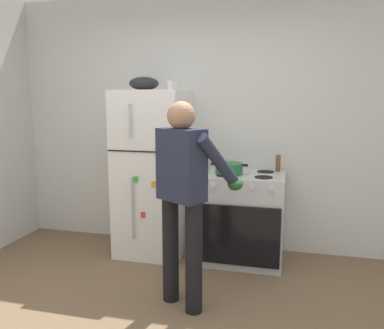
{
  "coord_description": "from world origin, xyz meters",
  "views": [
    {
      "loc": [
        0.87,
        -2.22,
        1.62
      ],
      "look_at": [
        -0.02,
        1.32,
        1.0
      ],
      "focal_mm": 36.69,
      "sensor_mm": 36.0,
      "label": 1
    }
  ],
  "objects_px": {
    "pepper_mill": "(278,163)",
    "stove_range": "(245,218)",
    "red_pot": "(229,168)",
    "mixing_bowl": "(144,83)",
    "coffee_mug": "(170,85)",
    "refrigerator": "(153,173)",
    "person_cook": "(185,187)"
  },
  "relations": [
    {
      "from": "pepper_mill",
      "to": "stove_range",
      "type": "bearing_deg",
      "value": -144.96
    },
    {
      "from": "red_pot",
      "to": "mixing_bowl",
      "type": "height_order",
      "value": "mixing_bowl"
    },
    {
      "from": "coffee_mug",
      "to": "pepper_mill",
      "type": "xyz_separation_m",
      "value": [
        1.08,
        0.15,
        -0.77
      ]
    },
    {
      "from": "refrigerator",
      "to": "red_pot",
      "type": "height_order",
      "value": "refrigerator"
    },
    {
      "from": "person_cook",
      "to": "coffee_mug",
      "type": "xyz_separation_m",
      "value": [
        -0.43,
        1.04,
        0.79
      ]
    },
    {
      "from": "stove_range",
      "to": "person_cook",
      "type": "distance_m",
      "value": 1.16
    },
    {
      "from": "coffee_mug",
      "to": "red_pot",
      "type": "bearing_deg",
      "value": -9.11
    },
    {
      "from": "coffee_mug",
      "to": "pepper_mill",
      "type": "distance_m",
      "value": 1.34
    },
    {
      "from": "refrigerator",
      "to": "mixing_bowl",
      "type": "height_order",
      "value": "mixing_bowl"
    },
    {
      "from": "stove_range",
      "to": "coffee_mug",
      "type": "relative_size",
      "value": 7.97
    },
    {
      "from": "red_pot",
      "to": "pepper_mill",
      "type": "relative_size",
      "value": 2.26
    },
    {
      "from": "refrigerator",
      "to": "stove_range",
      "type": "xyz_separation_m",
      "value": [
        0.97,
        -0.01,
        -0.41
      ]
    },
    {
      "from": "stove_range",
      "to": "mixing_bowl",
      "type": "bearing_deg",
      "value": 179.43
    },
    {
      "from": "red_pot",
      "to": "person_cook",
      "type": "bearing_deg",
      "value": -101.49
    },
    {
      "from": "red_pot",
      "to": "coffee_mug",
      "type": "distance_m",
      "value": 1.02
    },
    {
      "from": "person_cook",
      "to": "red_pot",
      "type": "relative_size",
      "value": 4.38
    },
    {
      "from": "refrigerator",
      "to": "stove_range",
      "type": "height_order",
      "value": "refrigerator"
    },
    {
      "from": "coffee_mug",
      "to": "pepper_mill",
      "type": "height_order",
      "value": "coffee_mug"
    },
    {
      "from": "refrigerator",
      "to": "mixing_bowl",
      "type": "relative_size",
      "value": 5.68
    },
    {
      "from": "pepper_mill",
      "to": "mixing_bowl",
      "type": "height_order",
      "value": "mixing_bowl"
    },
    {
      "from": "refrigerator",
      "to": "stove_range",
      "type": "relative_size",
      "value": 1.9
    },
    {
      "from": "red_pot",
      "to": "stove_range",
      "type": "bearing_deg",
      "value": 13.92
    },
    {
      "from": "pepper_mill",
      "to": "red_pot",
      "type": "bearing_deg",
      "value": -151.48
    },
    {
      "from": "red_pot",
      "to": "refrigerator",
      "type": "bearing_deg",
      "value": 176.47
    },
    {
      "from": "person_cook",
      "to": "mixing_bowl",
      "type": "bearing_deg",
      "value": 125.08
    },
    {
      "from": "stove_range",
      "to": "person_cook",
      "type": "relative_size",
      "value": 0.56
    },
    {
      "from": "stove_range",
      "to": "person_cook",
      "type": "xyz_separation_m",
      "value": [
        -0.35,
        -0.98,
        0.51
      ]
    },
    {
      "from": "coffee_mug",
      "to": "pepper_mill",
      "type": "relative_size",
      "value": 0.69
    },
    {
      "from": "refrigerator",
      "to": "pepper_mill",
      "type": "height_order",
      "value": "refrigerator"
    },
    {
      "from": "stove_range",
      "to": "pepper_mill",
      "type": "relative_size",
      "value": 5.52
    },
    {
      "from": "refrigerator",
      "to": "stove_range",
      "type": "bearing_deg",
      "value": -0.6
    },
    {
      "from": "stove_range",
      "to": "pepper_mill",
      "type": "height_order",
      "value": "pepper_mill"
    }
  ]
}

